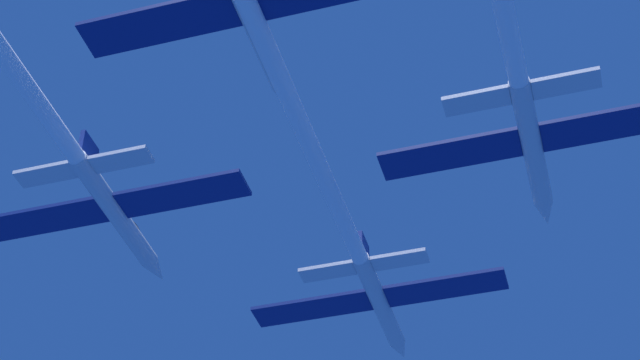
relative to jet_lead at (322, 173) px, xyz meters
name	(u,v)px	position (x,y,z in m)	size (l,w,h in m)	color
jet_lead	(322,173)	(0.00, 0.00, 0.00)	(20.53, 61.09, 3.40)	silver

